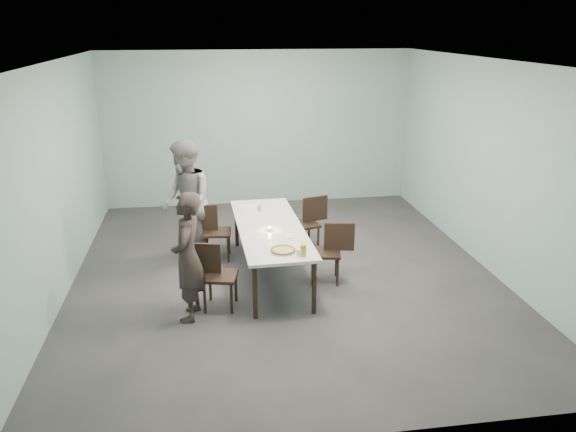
{
  "coord_description": "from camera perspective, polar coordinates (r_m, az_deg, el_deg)",
  "views": [
    {
      "loc": [
        -1.08,
        -7.42,
        3.46
      ],
      "look_at": [
        0.0,
        -0.35,
        1.0
      ],
      "focal_mm": 35.0,
      "sensor_mm": 36.0,
      "label": 1
    }
  ],
  "objects": [
    {
      "name": "room_shell",
      "position": [
        7.63,
        -0.4,
        8.15
      ],
      "size": [
        6.02,
        7.02,
        3.01
      ],
      "color": "#8FB4B4",
      "rests_on": "ground"
    },
    {
      "name": "menu",
      "position": [
        8.77,
        -3.95,
        0.96
      ],
      "size": [
        0.31,
        0.23,
        0.01
      ],
      "primitive_type": "cube",
      "rotation": [
        0.0,
        0.0,
        0.03
      ],
      "color": "silver",
      "rests_on": "table"
    },
    {
      "name": "chair_far_left",
      "position": [
        8.64,
        -7.78,
        -1.22
      ],
      "size": [
        0.63,
        0.46,
        0.87
      ],
      "rotation": [
        0.0,
        0.0,
        -0.1
      ],
      "color": "black",
      "rests_on": "ground"
    },
    {
      "name": "ground",
      "position": [
        8.26,
        -0.37,
        -5.79
      ],
      "size": [
        7.0,
        7.0,
        0.0
      ],
      "primitive_type": "plane",
      "color": "#333335",
      "rests_on": "ground"
    },
    {
      "name": "chair_near_left",
      "position": [
        7.18,
        -7.59,
        -5.54
      ],
      "size": [
        0.65,
        0.5,
        0.87
      ],
      "rotation": [
        0.0,
        0.0,
        -0.22
      ],
      "color": "black",
      "rests_on": "ground"
    },
    {
      "name": "table",
      "position": [
        7.93,
        -1.84,
        -1.45
      ],
      "size": [
        0.97,
        2.62,
        0.75
      ],
      "rotation": [
        0.0,
        0.0,
        0.03
      ],
      "color": "white",
      "rests_on": "ground"
    },
    {
      "name": "chair_near_right",
      "position": [
        7.84,
        4.39,
        -3.25
      ],
      "size": [
        0.64,
        0.49,
        0.87
      ],
      "rotation": [
        0.0,
        0.0,
        2.96
      ],
      "color": "black",
      "rests_on": "ground"
    },
    {
      "name": "diner_far",
      "position": [
        8.55,
        -10.34,
        1.45
      ],
      "size": [
        0.89,
        1.04,
        1.86
      ],
      "primitive_type": "imported",
      "rotation": [
        0.0,
        0.0,
        -1.34
      ],
      "color": "gray",
      "rests_on": "ground"
    },
    {
      "name": "pizza",
      "position": [
        7.03,
        -0.51,
        -3.52
      ],
      "size": [
        0.34,
        0.34,
        0.04
      ],
      "color": "white",
      "rests_on": "table"
    },
    {
      "name": "beer_glass",
      "position": [
        6.88,
        1.56,
        -3.52
      ],
      "size": [
        0.08,
        0.08,
        0.15
      ],
      "primitive_type": "cylinder",
      "color": "gold",
      "rests_on": "table"
    },
    {
      "name": "amber_tumbler",
      "position": [
        8.58,
        -2.92,
        0.82
      ],
      "size": [
        0.07,
        0.07,
        0.08
      ],
      "primitive_type": "cylinder",
      "color": "gold",
      "rests_on": "table"
    },
    {
      "name": "diner_near",
      "position": [
        6.85,
        -10.15,
        -4.1
      ],
      "size": [
        0.49,
        0.65,
        1.61
      ],
      "primitive_type": "imported",
      "rotation": [
        0.0,
        0.0,
        -1.75
      ],
      "color": "black",
      "rests_on": "ground"
    },
    {
      "name": "side_plate",
      "position": [
        7.53,
        0.03,
        -2.07
      ],
      "size": [
        0.18,
        0.18,
        0.01
      ],
      "primitive_type": "cylinder",
      "color": "white",
      "rests_on": "table"
    },
    {
      "name": "tealight",
      "position": [
        7.74,
        -1.88,
        -1.35
      ],
      "size": [
        0.06,
        0.06,
        0.05
      ],
      "color": "silver",
      "rests_on": "table"
    },
    {
      "name": "chair_far_right",
      "position": [
        8.94,
        2.13,
        -0.36
      ],
      "size": [
        0.65,
        0.51,
        0.87
      ],
      "rotation": [
        0.0,
        0.0,
        3.4
      ],
      "color": "black",
      "rests_on": "ground"
    },
    {
      "name": "water_tumbler",
      "position": [
        6.9,
        1.17,
        -3.74
      ],
      "size": [
        0.08,
        0.08,
        0.09
      ],
      "primitive_type": "cylinder",
      "color": "silver",
      "rests_on": "table"
    }
  ]
}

